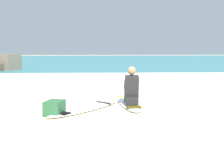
{
  "coord_description": "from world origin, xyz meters",
  "views": [
    {
      "loc": [
        0.06,
        -7.46,
        1.54
      ],
      "look_at": [
        0.4,
        1.3,
        0.55
      ],
      "focal_mm": 46.15,
      "sensor_mm": 36.0,
      "label": 1
    }
  ],
  "objects_px": {
    "surfer_seated": "(131,89)",
    "surfboard_spare_near": "(86,108)",
    "beach_bag": "(55,108)",
    "surfboard_main": "(128,102)"
  },
  "relations": [
    {
      "from": "beach_bag",
      "to": "surfer_seated",
      "type": "bearing_deg",
      "value": 25.34
    },
    {
      "from": "surfboard_spare_near",
      "to": "beach_bag",
      "type": "bearing_deg",
      "value": -142.7
    },
    {
      "from": "surfer_seated",
      "to": "surfboard_spare_near",
      "type": "xyz_separation_m",
      "value": [
        -1.14,
        -0.35,
        -0.4
      ]
    },
    {
      "from": "surfer_seated",
      "to": "beach_bag",
      "type": "bearing_deg",
      "value": -154.66
    },
    {
      "from": "surfboard_main",
      "to": "beach_bag",
      "type": "bearing_deg",
      "value": -145.23
    },
    {
      "from": "surfboard_spare_near",
      "to": "beach_bag",
      "type": "xyz_separation_m",
      "value": [
        -0.66,
        -0.51,
        0.12
      ]
    },
    {
      "from": "surfboard_main",
      "to": "surfer_seated",
      "type": "height_order",
      "value": "surfer_seated"
    },
    {
      "from": "surfboard_spare_near",
      "to": "beach_bag",
      "type": "relative_size",
      "value": 4.54
    },
    {
      "from": "surfer_seated",
      "to": "surfboard_spare_near",
      "type": "distance_m",
      "value": 1.26
    },
    {
      "from": "beach_bag",
      "to": "surfboard_spare_near",
      "type": "bearing_deg",
      "value": 37.3
    }
  ]
}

